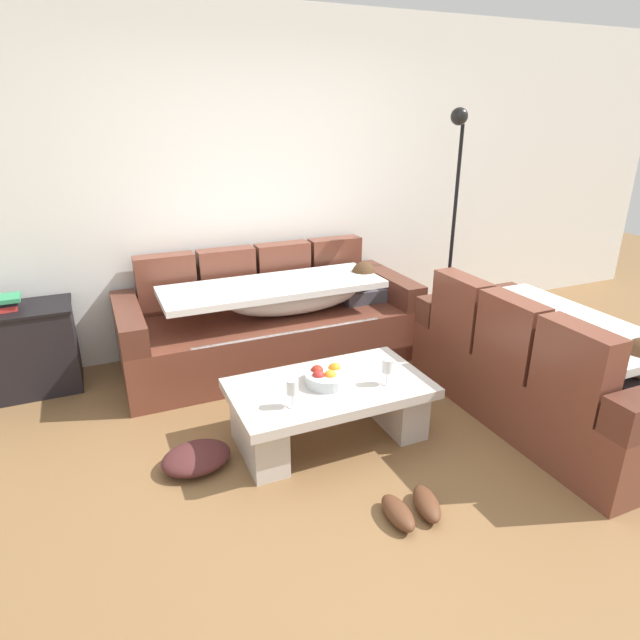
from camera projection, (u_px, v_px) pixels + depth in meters
The scene contains 13 objects.
ground_plane at pixel (378, 469), 3.07m from camera, with size 14.00×14.00×0.00m, color brown.
back_wall at pixel (256, 185), 4.41m from camera, with size 9.00×0.10×2.70m, color white.
couch_along_wall at pixel (275, 322), 4.31m from camera, with size 2.32×0.92×0.88m.
couch_near_window at pixel (548, 370), 3.50m from camera, with size 0.92×1.82×0.88m.
coffee_table at pixel (329, 404), 3.28m from camera, with size 1.20×0.68×0.38m.
fruit_bowl at pixel (327, 377), 3.22m from camera, with size 0.28×0.28×0.10m.
wine_glass_near_left at pixel (292, 388), 2.94m from camera, with size 0.07×0.07×0.17m.
wine_glass_near_right at pixel (387, 367), 3.19m from camera, with size 0.07×0.07×0.17m.
side_cabinet at pixel (24, 350), 3.82m from camera, with size 0.72×0.44×0.64m.
book_stack_on_cabinet at pixel (6, 302), 3.67m from camera, with size 0.19×0.20×0.09m.
floor_lamp at pixel (453, 210), 4.64m from camera, with size 0.33×0.31×1.95m.
pair_of_shoes at pixel (412, 508), 2.70m from camera, with size 0.33×0.29×0.09m.
crumpled_garment at pixel (196, 458), 3.07m from camera, with size 0.40×0.32×0.12m, color #4C2323.
Camera 1 is at (-1.33, -2.19, 1.92)m, focal length 29.93 mm.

